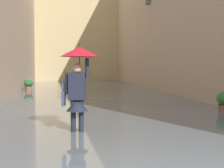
# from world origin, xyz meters

# --- Properties ---
(ground_plane) EXTENTS (73.58, 73.58, 0.00)m
(ground_plane) POSITION_xyz_m (0.00, -14.72, 0.00)
(ground_plane) COLOR gray
(flood_water) EXTENTS (8.83, 35.43, 0.09)m
(flood_water) POSITION_xyz_m (0.00, -14.72, 0.04)
(flood_water) COLOR slate
(flood_water) RESTS_ON ground_plane
(building_facade_far) EXTENTS (11.63, 1.80, 13.48)m
(building_facade_far) POSITION_xyz_m (0.00, -30.33, 6.74)
(building_facade_far) COLOR tan
(building_facade_far) RESTS_ON ground_plane
(person_wading) EXTENTS (0.89, 0.89, 2.09)m
(person_wading) POSITION_xyz_m (1.36, -4.46, 1.39)
(person_wading) COLOR #2D2319
(person_wading) RESTS_ON ground_plane
(potted_plant_near_right) EXTENTS (0.54, 0.54, 0.75)m
(potted_plant_near_right) POSITION_xyz_m (3.60, -17.45, 0.44)
(potted_plant_near_right) COLOR brown
(potted_plant_near_right) RESTS_ON ground_plane
(potted_plant_mid_left) EXTENTS (0.46, 0.46, 0.73)m
(potted_plant_mid_left) POSITION_xyz_m (-3.60, -7.13, 0.42)
(potted_plant_mid_left) COLOR brown
(potted_plant_mid_left) RESTS_ON ground_plane
(potted_plant_far_right) EXTENTS (0.41, 0.41, 0.77)m
(potted_plant_far_right) POSITION_xyz_m (3.73, -19.14, 0.44)
(potted_plant_far_right) COLOR brown
(potted_plant_far_right) RESTS_ON ground_plane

